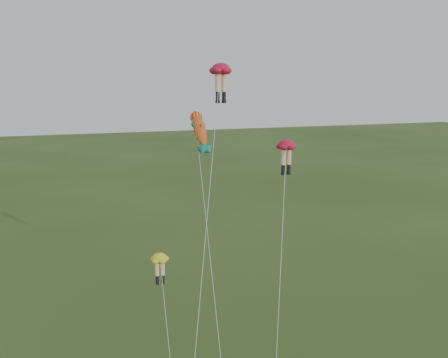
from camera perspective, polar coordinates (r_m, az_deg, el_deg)
name	(u,v)px	position (r m, az deg, el deg)	size (l,w,h in m)	color
legs_kite_red_high	(220,76)	(32.89, -0.41, 11.71)	(6.16, 11.27, 18.93)	#B41230
legs_kite_red_mid	(286,152)	(30.94, 7.13, 3.07)	(3.86, 6.40, 14.25)	#B41230
legs_kite_yellow	(161,269)	(24.88, -7.27, -10.18)	(1.00, 2.16, 9.58)	yellow
fish_kite	(199,130)	(34.05, -2.83, 5.66)	(2.55, 13.49, 16.02)	orange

